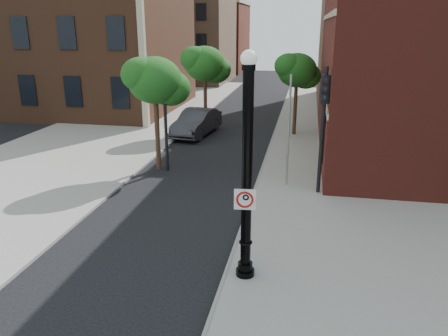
% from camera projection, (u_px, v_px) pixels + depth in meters
% --- Properties ---
extents(ground, '(120.00, 120.00, 0.00)m').
position_uv_depth(ground, '(167.00, 256.00, 13.95)').
color(ground, black).
rests_on(ground, ground).
extents(sidewalk_right, '(8.00, 60.00, 0.12)m').
position_uv_depth(sidewalk_right, '(341.00, 169.00, 22.19)').
color(sidewalk_right, gray).
rests_on(sidewalk_right, ground).
extents(sidewalk_left, '(10.00, 50.00, 0.12)m').
position_uv_depth(sidewalk_left, '(126.00, 124.00, 32.33)').
color(sidewalk_left, gray).
rests_on(sidewalk_left, ground).
extents(curb_edge, '(0.10, 60.00, 0.14)m').
position_uv_depth(curb_edge, '(263.00, 164.00, 22.89)').
color(curb_edge, gray).
rests_on(curb_edge, ground).
extents(victorian_building, '(18.60, 14.60, 17.95)m').
position_uv_depth(victorian_building, '(68.00, 3.00, 36.44)').
color(victorian_building, brown).
rests_on(victorian_building, ground).
extents(bg_building_tan_a, '(12.00, 12.00, 12.00)m').
position_uv_depth(bg_building_tan_a, '(182.00, 33.00, 55.27)').
color(bg_building_tan_a, '#866449').
rests_on(bg_building_tan_a, ground).
extents(bg_building_red, '(12.00, 12.00, 10.00)m').
position_uv_depth(bg_building_red, '(207.00, 38.00, 68.64)').
color(bg_building_red, maroon).
rests_on(bg_building_red, ground).
extents(lamppost, '(0.55, 0.55, 6.47)m').
position_uv_depth(lamppost, '(247.00, 182.00, 11.83)').
color(lamppost, black).
rests_on(lamppost, ground).
extents(no_parking_sign, '(0.60, 0.11, 0.60)m').
position_uv_depth(no_parking_sign, '(245.00, 199.00, 11.81)').
color(no_parking_sign, white).
rests_on(no_parking_sign, ground).
extents(parked_car, '(2.49, 5.40, 1.72)m').
position_uv_depth(parked_car, '(197.00, 122.00, 29.07)').
color(parked_car, '#2A2A2F').
rests_on(parked_car, ground).
extents(traffic_signal_left, '(0.38, 0.46, 5.46)m').
position_uv_depth(traffic_signal_left, '(165.00, 98.00, 21.04)').
color(traffic_signal_left, black).
rests_on(traffic_signal_left, ground).
extents(traffic_signal_right, '(0.39, 0.47, 5.48)m').
position_uv_depth(traffic_signal_right, '(324.00, 111.00, 17.88)').
color(traffic_signal_right, black).
rests_on(traffic_signal_right, ground).
extents(utility_pole, '(0.10, 0.10, 5.05)m').
position_uv_depth(utility_pole, '(288.00, 133.00, 19.18)').
color(utility_pole, '#999999').
rests_on(utility_pole, ground).
extents(street_tree_a, '(3.13, 2.83, 5.63)m').
position_uv_depth(street_tree_a, '(156.00, 81.00, 21.03)').
color(street_tree_a, '#322414').
rests_on(street_tree_a, ground).
extents(street_tree_b, '(3.19, 2.89, 5.75)m').
position_uv_depth(street_tree_b, '(206.00, 65.00, 28.79)').
color(street_tree_b, '#322414').
rests_on(street_tree_b, ground).
extents(street_tree_c, '(2.98, 2.69, 5.37)m').
position_uv_depth(street_tree_c, '(298.00, 71.00, 27.82)').
color(street_tree_c, '#322414').
rests_on(street_tree_c, ground).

